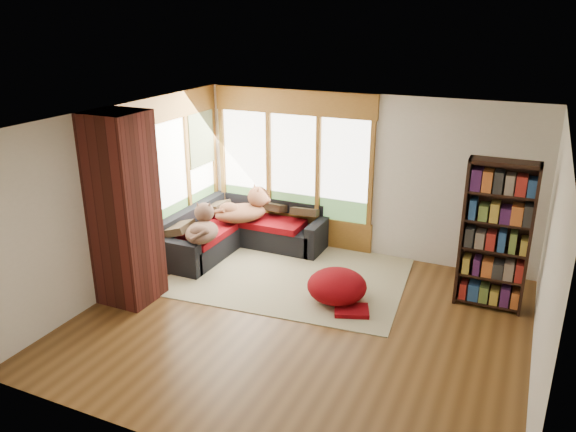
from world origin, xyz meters
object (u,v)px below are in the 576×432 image
Objects in this scene: brick_chimney at (124,210)px; pouf at (337,285)px; sectional_sofa at (233,232)px; dog_tan at (244,203)px; bookshelf at (495,236)px; area_rug at (291,273)px; dog_brindle at (202,222)px.

pouf is (2.63, 1.08, -1.07)m from brick_chimney.
dog_tan reaches higher than sectional_sofa.
dog_tan is (0.15, 0.16, 0.48)m from sectional_sofa.
pouf is at bearing -159.62° from bookshelf.
brick_chimney is 4.89m from bookshelf.
sectional_sofa is 4.16m from bookshelf.
bookshelf is (2.83, 0.20, 1.01)m from area_rug.
sectional_sofa is 2.39m from pouf.
bookshelf is 2.47× the size of pouf.
pouf is at bearing -117.29° from dog_brindle.
bookshelf is at bearing 4.11° from area_rug.
sectional_sofa is at bearing -177.94° from dog_tan.
area_rug is 3.42× the size of dog_tan.
bookshelf is (4.54, 1.78, -0.29)m from brick_chimney.
dog_tan is (-2.04, 1.13, 0.55)m from pouf.
dog_brindle is (-0.22, -0.95, -0.03)m from dog_tan.
sectional_sofa is at bearing 176.32° from bookshelf.
brick_chimney is at bearing -158.54° from bookshelf.
sectional_sofa is (0.45, 2.05, -1.00)m from brick_chimney.
area_rug is 3.79× the size of dog_brindle.
dog_brindle is (0.38, 1.26, -0.54)m from brick_chimney.
pouf is (2.19, -0.97, -0.07)m from sectional_sofa.
brick_chimney is at bearing 140.74° from dog_brindle.
brick_chimney is 1.28× the size of bookshelf.
bookshelf is 2.18m from pouf.
dog_brindle is at bearing 175.31° from pouf.
area_rug is (1.71, 1.58, -1.29)m from brick_chimney.
dog_tan is at bearing -35.61° from dog_brindle.
dog_tan reaches higher than area_rug.
bookshelf reaches higher than sectional_sofa.
dog_tan reaches higher than pouf.
dog_brindle is (-4.16, -0.52, -0.26)m from bookshelf.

